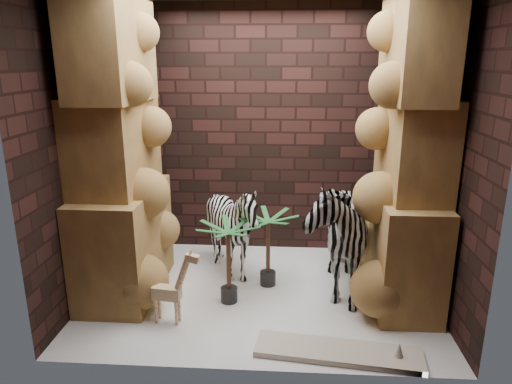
# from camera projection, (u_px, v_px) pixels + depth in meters

# --- Properties ---
(floor) EXTENTS (3.50, 3.50, 0.00)m
(floor) POSITION_uv_depth(u_px,v_px,m) (259.00, 293.00, 4.85)
(floor) COLOR white
(floor) RESTS_ON ground
(wall_back) EXTENTS (3.50, 0.00, 3.50)m
(wall_back) POSITION_uv_depth(u_px,v_px,m) (265.00, 132.00, 5.63)
(wall_back) COLOR black
(wall_back) RESTS_ON ground
(wall_front) EXTENTS (3.50, 0.00, 3.50)m
(wall_front) POSITION_uv_depth(u_px,v_px,m) (249.00, 187.00, 3.23)
(wall_front) COLOR black
(wall_front) RESTS_ON ground
(wall_left) EXTENTS (0.00, 3.00, 3.00)m
(wall_left) POSITION_uv_depth(u_px,v_px,m) (82.00, 150.00, 4.54)
(wall_left) COLOR black
(wall_left) RESTS_ON ground
(wall_right) EXTENTS (0.00, 3.00, 3.00)m
(wall_right) POSITION_uv_depth(u_px,v_px,m) (446.00, 155.00, 4.32)
(wall_right) COLOR black
(wall_right) RESTS_ON ground
(rock_pillar_left) EXTENTS (0.68, 1.30, 3.00)m
(rock_pillar_left) POSITION_uv_depth(u_px,v_px,m) (117.00, 151.00, 4.52)
(rock_pillar_left) COLOR #BB8B45
(rock_pillar_left) RESTS_ON floor
(rock_pillar_right) EXTENTS (0.58, 1.25, 3.00)m
(rock_pillar_right) POSITION_uv_depth(u_px,v_px,m) (410.00, 154.00, 4.34)
(rock_pillar_right) COLOR #BB8B45
(rock_pillar_right) RESTS_ON floor
(zebra_right) EXTENTS (0.70, 1.29, 1.52)m
(zebra_right) POSITION_uv_depth(u_px,v_px,m) (333.00, 220.00, 4.77)
(zebra_right) COLOR white
(zebra_right) RESTS_ON floor
(zebra_left) EXTENTS (1.15, 1.31, 1.02)m
(zebra_left) POSITION_uv_depth(u_px,v_px,m) (233.00, 233.00, 5.11)
(zebra_left) COLOR white
(zebra_left) RESTS_ON floor
(giraffe_toy) EXTENTS (0.41, 0.18, 0.76)m
(giraffe_toy) POSITION_uv_depth(u_px,v_px,m) (166.00, 285.00, 4.21)
(giraffe_toy) COLOR beige
(giraffe_toy) RESTS_ON floor
(palm_front) EXTENTS (0.36, 0.36, 0.82)m
(palm_front) POSITION_uv_depth(u_px,v_px,m) (268.00, 249.00, 4.92)
(palm_front) COLOR #165725
(palm_front) RESTS_ON floor
(palm_back) EXTENTS (0.36, 0.36, 0.84)m
(palm_back) POSITION_uv_depth(u_px,v_px,m) (229.00, 263.00, 4.57)
(palm_back) COLOR #165725
(palm_back) RESTS_ON floor
(surfboard) EXTENTS (1.41, 0.51, 0.05)m
(surfboard) POSITION_uv_depth(u_px,v_px,m) (338.00, 352.00, 3.84)
(surfboard) COLOR beige
(surfboard) RESTS_ON floor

